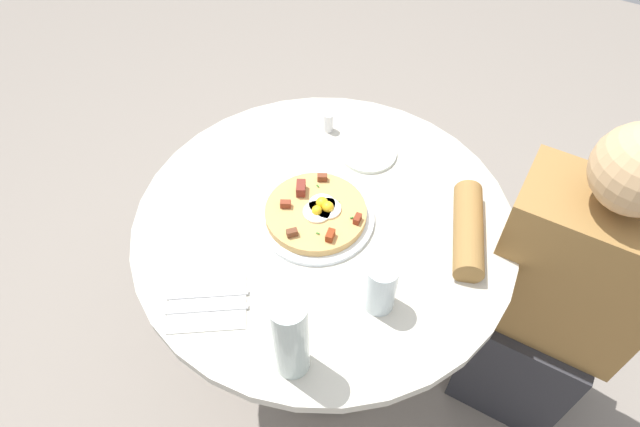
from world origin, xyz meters
name	(u,v)px	position (x,y,z in m)	size (l,w,h in m)	color
ground_plane	(323,353)	(0.00, 0.00, 0.00)	(6.00, 6.00, 0.00)	gray
dining_table	(324,260)	(0.00, 0.00, 0.58)	(0.94, 0.94, 0.76)	beige
person_seated	(550,306)	(-0.58, -0.21, 0.51)	(0.53, 0.37, 1.14)	#2D2D33
pizza_plate	(316,217)	(0.02, 0.01, 0.76)	(0.29, 0.29, 0.01)	white
breakfast_pizza	(316,212)	(0.02, 0.01, 0.78)	(0.25, 0.25, 0.05)	tan
bread_plate	(368,153)	(0.01, -0.26, 0.76)	(0.15, 0.15, 0.01)	silver
napkin	(207,303)	(0.11, 0.33, 0.76)	(0.17, 0.14, 0.00)	white
fork	(208,295)	(0.12, 0.32, 0.76)	(0.18, 0.01, 0.01)	silver
knife	(207,309)	(0.10, 0.35, 0.76)	(0.18, 0.01, 0.01)	silver
water_glass	(381,287)	(-0.22, 0.15, 0.83)	(0.07, 0.07, 0.14)	silver
water_bottle	(290,337)	(-0.13, 0.36, 0.87)	(0.07, 0.07, 0.23)	silver
salt_shaker	(328,122)	(0.15, -0.29, 0.79)	(0.03, 0.03, 0.06)	white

